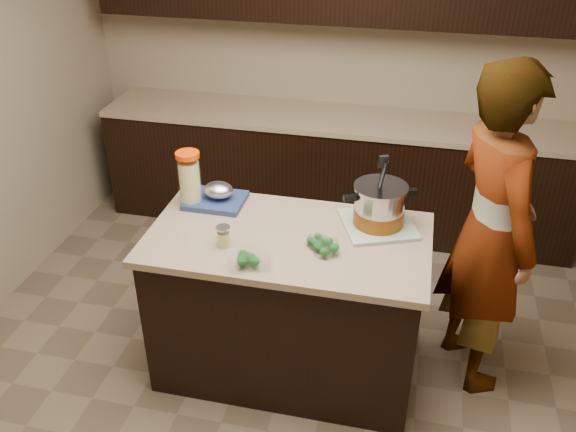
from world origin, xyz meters
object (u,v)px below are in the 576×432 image
stock_pot (379,207)px  lemonade_pitcher (190,181)px  person (490,233)px  island (288,304)px

stock_pot → lemonade_pitcher: 1.04m
person → lemonade_pitcher: bearing=66.5°
stock_pot → island: bearing=179.8°
island → person: size_ratio=0.80×
person → stock_pot: bearing=68.5°
island → lemonade_pitcher: 0.87m
stock_pot → lemonade_pitcher: stock_pot is taller
person → island: bearing=78.1°
island → lemonade_pitcher: (-0.60, 0.20, 0.60)m
lemonade_pitcher → person: (1.62, 0.04, -0.13)m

